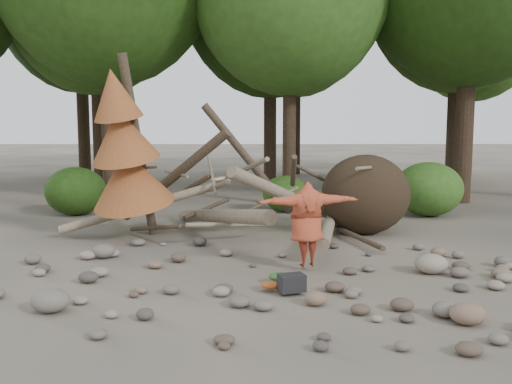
{
  "coord_description": "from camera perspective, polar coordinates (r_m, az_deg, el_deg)",
  "views": [
    {
      "loc": [
        -0.16,
        -9.7,
        2.8
      ],
      "look_at": [
        -0.13,
        1.5,
        1.4
      ],
      "focal_mm": 40.0,
      "sensor_mm": 36.0,
      "label": 1
    }
  ],
  "objects": [
    {
      "name": "cloth_orange",
      "position": [
        9.54,
        1.46,
        -9.57
      ],
      "size": [
        0.32,
        0.27,
        0.12
      ],
      "primitive_type": "ellipsoid",
      "color": "#AC4D1D",
      "rests_on": "ground"
    },
    {
      "name": "boulder_mid_right",
      "position": [
        11.08,
        17.12,
        -6.86
      ],
      "size": [
        0.61,
        0.55,
        0.37
      ],
      "primitive_type": "ellipsoid",
      "color": "gray",
      "rests_on": "ground"
    },
    {
      "name": "boulder_front_left",
      "position": [
        9.06,
        -19.87,
        -10.16
      ],
      "size": [
        0.58,
        0.52,
        0.35
      ],
      "primitive_type": "ellipsoid",
      "color": "#6E655B",
      "rests_on": "ground"
    },
    {
      "name": "deadfall_pile",
      "position": [
        14.23,
        8.63,
        -0.42
      ],
      "size": [
        8.55,
        5.24,
        3.3
      ],
      "color": "#332619",
      "rests_on": "ground"
    },
    {
      "name": "backpack",
      "position": [
        9.36,
        3.58,
        -9.4
      ],
      "size": [
        0.48,
        0.4,
        0.28
      ],
      "primitive_type": "cube",
      "rotation": [
        0.0,
        0.0,
        0.32
      ],
      "color": "black",
      "rests_on": "ground"
    },
    {
      "name": "bush_left",
      "position": [
        17.85,
        -17.59,
        0.09
      ],
      "size": [
        1.8,
        1.8,
        1.44
      ],
      "primitive_type": "ellipsoid",
      "color": "#234412",
      "rests_on": "ground"
    },
    {
      "name": "boulder_front_right",
      "position": [
        8.57,
        20.4,
        -11.34
      ],
      "size": [
        0.5,
        0.45,
        0.3
      ],
      "primitive_type": "ellipsoid",
      "color": "#806250",
      "rests_on": "ground"
    },
    {
      "name": "bush_right",
      "position": [
        17.59,
        16.88,
        0.29
      ],
      "size": [
        2.0,
        2.0,
        1.6
      ],
      "primitive_type": "ellipsoid",
      "color": "#386720",
      "rests_on": "ground"
    },
    {
      "name": "boulder_mid_left",
      "position": [
        12.16,
        -15.02,
        -5.72
      ],
      "size": [
        0.49,
        0.44,
        0.29
      ],
      "primitive_type": "ellipsoid",
      "color": "#696059",
      "rests_on": "ground"
    },
    {
      "name": "frisbee_thrower",
      "position": [
        10.72,
        5.11,
        -3.2
      ],
      "size": [
        2.77,
        1.09,
        1.75
      ],
      "color": "#AB4026",
      "rests_on": "ground"
    },
    {
      "name": "ground",
      "position": [
        10.1,
        0.75,
        -8.97
      ],
      "size": [
        120.0,
        120.0,
        0.0
      ],
      "primitive_type": "plane",
      "color": "#514C44",
      "rests_on": "ground"
    },
    {
      "name": "cloth_green",
      "position": [
        9.99,
        2.37,
        -8.73
      ],
      "size": [
        0.38,
        0.32,
        0.14
      ],
      "primitive_type": "ellipsoid",
      "color": "#295B24",
      "rests_on": "ground"
    },
    {
      "name": "dead_conifer",
      "position": [
        13.42,
        -12.93,
        4.0
      ],
      "size": [
        2.06,
        2.16,
        4.35
      ],
      "color": "#4C3F30",
      "rests_on": "ground"
    },
    {
      "name": "bush_mid",
      "position": [
        17.67,
        2.94,
        -0.17
      ],
      "size": [
        1.4,
        1.4,
        1.12
      ],
      "primitive_type": "ellipsoid",
      "color": "#2D5719",
      "rests_on": "ground"
    }
  ]
}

